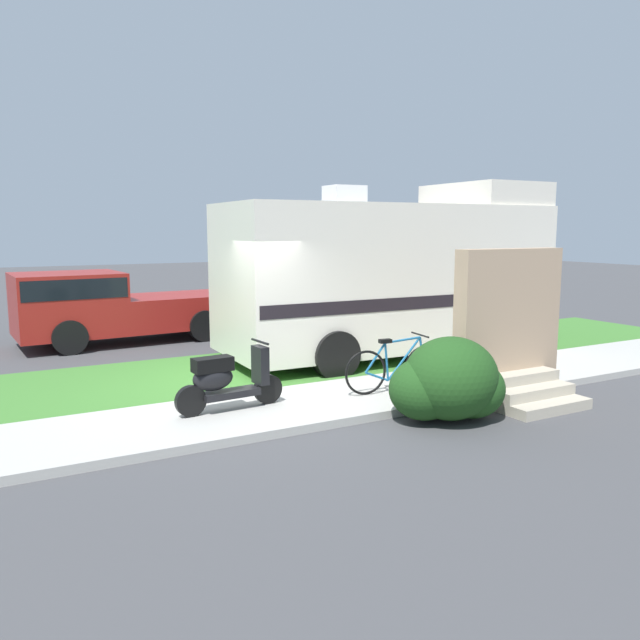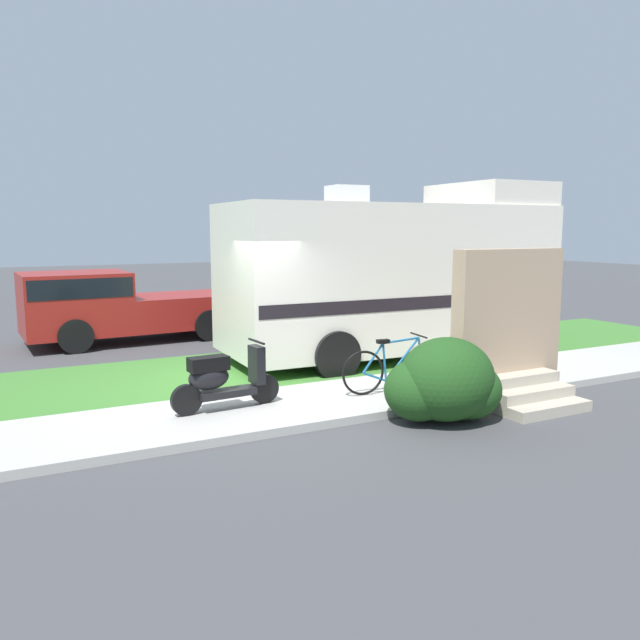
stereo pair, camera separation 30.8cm
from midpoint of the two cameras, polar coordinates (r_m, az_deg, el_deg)
ground_plane at (r=10.39m, az=-8.22°, el=-6.88°), size 80.00×80.00×0.00m
sidewalk at (r=9.30m, az=-5.58°, el=-8.26°), size 24.00×2.00×0.12m
grass_strip at (r=11.75m, az=-10.83°, el=-4.95°), size 24.00×3.40×0.08m
motorhome_rv at (r=13.18m, az=5.84°, el=4.15°), size 6.97×2.88×3.68m
scooter at (r=9.09m, az=-9.50°, el=-5.35°), size 1.66×0.50×0.97m
bicycle at (r=10.06m, az=6.00°, el=-4.33°), size 1.75×0.52×0.91m
pickup_truck_near at (r=15.67m, az=-19.22°, el=1.32°), size 5.24×2.32×1.71m
porch_steps at (r=10.28m, az=16.31°, el=-1.77°), size 2.00×1.26×2.40m
bush_by_porch at (r=9.00m, az=10.67°, el=-5.65°), size 1.66×1.25×1.18m
bottle_green at (r=11.58m, az=16.55°, el=-4.36°), size 0.08×0.08×0.28m
bottle_spare at (r=11.16m, az=13.42°, el=-4.76°), size 0.07×0.07×0.25m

